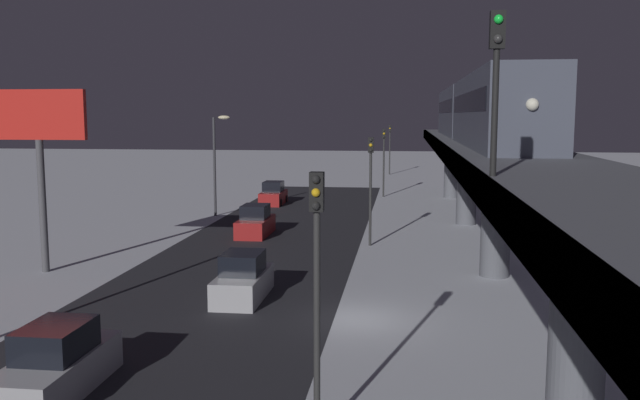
# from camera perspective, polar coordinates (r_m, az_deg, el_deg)

# --- Properties ---
(ground_plane) EXTENTS (240.00, 240.00, 0.00)m
(ground_plane) POSITION_cam_1_polar(r_m,az_deg,el_deg) (25.88, 2.93, -10.06)
(ground_plane) COLOR silver
(avenue_asphalt) EXTENTS (11.00, 93.21, 0.01)m
(avenue_asphalt) POSITION_cam_1_polar(r_m,az_deg,el_deg) (27.05, -10.63, -9.40)
(avenue_asphalt) COLOR #28282D
(avenue_asphalt) RESTS_ON ground_plane
(elevated_railway) EXTENTS (5.00, 93.21, 6.18)m
(elevated_railway) POSITION_cam_1_polar(r_m,az_deg,el_deg) (25.12, 16.93, 1.56)
(elevated_railway) COLOR slate
(elevated_railway) RESTS_ON ground_plane
(subway_train) EXTENTS (2.94, 36.87, 3.40)m
(subway_train) POSITION_cam_1_polar(r_m,az_deg,el_deg) (42.77, 13.15, 7.40)
(subway_train) COLOR #4C5160
(subway_train) RESTS_ON elevated_railway
(rail_signal) EXTENTS (0.36, 0.41, 4.00)m
(rail_signal) POSITION_cam_1_polar(r_m,az_deg,el_deg) (17.19, 14.72, 11.05)
(rail_signal) COLOR black
(rail_signal) RESTS_ON elevated_railway
(sedan_red) EXTENTS (1.91, 4.23, 1.97)m
(sedan_red) POSITION_cam_1_polar(r_m,az_deg,el_deg) (58.40, -3.97, 0.42)
(sedan_red) COLOR #A51E1E
(sedan_red) RESTS_ON ground_plane
(sedan_red_2) EXTENTS (1.80, 4.31, 1.97)m
(sedan_red_2) POSITION_cam_1_polar(r_m,az_deg,el_deg) (43.41, -5.50, -1.94)
(sedan_red_2) COLOR #A51E1E
(sedan_red_2) RESTS_ON ground_plane
(sedan_silver) EXTENTS (1.80, 4.59, 1.97)m
(sedan_silver) POSITION_cam_1_polar(r_m,az_deg,el_deg) (20.51, -21.40, -12.92)
(sedan_silver) COLOR #B2B2B7
(sedan_silver) RESTS_ON ground_plane
(sedan_silver_2) EXTENTS (1.80, 4.29, 1.97)m
(sedan_silver_2) POSITION_cam_1_polar(r_m,az_deg,el_deg) (28.63, -6.54, -6.75)
(sedan_silver_2) COLOR #B2B2B7
(sedan_silver_2) RESTS_ON ground_plane
(traffic_light_near) EXTENTS (0.32, 0.44, 6.40)m
(traffic_light_near) POSITION_cam_1_polar(r_m,az_deg,el_deg) (15.59, -0.27, -5.71)
(traffic_light_near) COLOR #2D2D2D
(traffic_light_near) RESTS_ON ground_plane
(traffic_light_mid) EXTENTS (0.32, 0.44, 6.40)m
(traffic_light_mid) POSITION_cam_1_polar(r_m,az_deg,el_deg) (39.42, 4.31, 2.12)
(traffic_light_mid) COLOR #2D2D2D
(traffic_light_mid) RESTS_ON ground_plane
(traffic_light_far) EXTENTS (0.32, 0.44, 6.40)m
(traffic_light_far) POSITION_cam_1_polar(r_m,az_deg,el_deg) (63.50, 5.43, 4.04)
(traffic_light_far) COLOR #2D2D2D
(traffic_light_far) RESTS_ON ground_plane
(traffic_light_distant) EXTENTS (0.32, 0.44, 6.40)m
(traffic_light_distant) POSITION_cam_1_polar(r_m,az_deg,el_deg) (87.62, 5.94, 4.90)
(traffic_light_distant) COLOR #2D2D2D
(traffic_light_distant) RESTS_ON ground_plane
(commercial_billboard) EXTENTS (4.80, 0.36, 8.90)m
(commercial_billboard) POSITION_cam_1_polar(r_m,az_deg,el_deg) (35.22, -22.72, 5.27)
(commercial_billboard) COLOR #4C4C51
(commercial_billboard) RESTS_ON ground_plane
(street_lamp_far) EXTENTS (1.35, 0.44, 7.65)m
(street_lamp_far) POSITION_cam_1_polar(r_m,az_deg,el_deg) (51.71, -8.70, 3.96)
(street_lamp_far) COLOR #38383D
(street_lamp_far) RESTS_ON ground_plane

